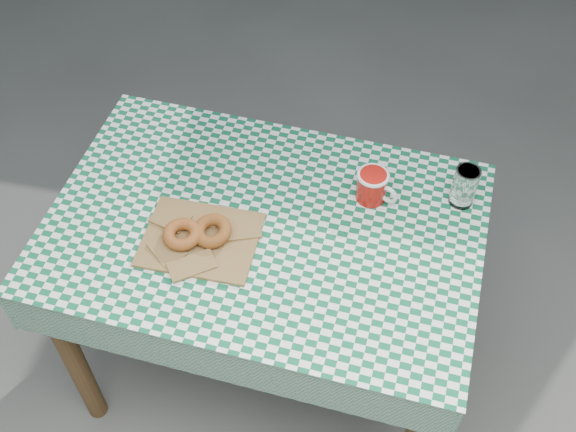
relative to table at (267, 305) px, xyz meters
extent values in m
plane|color=#4C4C47|center=(-0.12, -0.02, -0.38)|extent=(60.00, 60.00, 0.00)
cube|color=brown|center=(0.00, 0.00, 0.00)|extent=(1.15, 0.81, 0.75)
cube|color=#0E5C38|center=(0.00, 0.00, 0.38)|extent=(1.17, 0.83, 0.01)
cube|color=olive|center=(-0.15, -0.08, 0.39)|extent=(0.29, 0.23, 0.02)
torus|color=#9A451F|center=(-0.19, -0.09, 0.41)|extent=(0.11, 0.11, 0.03)
torus|color=brown|center=(-0.12, -0.07, 0.41)|extent=(0.14, 0.14, 0.03)
cylinder|color=white|center=(0.50, 0.19, 0.44)|extent=(0.09, 0.09, 0.12)
camera|label=1|loc=(0.29, -1.10, 1.80)|focal=43.93mm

